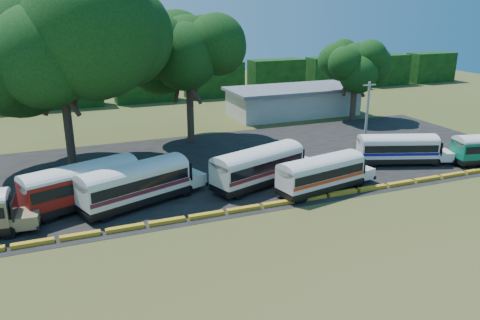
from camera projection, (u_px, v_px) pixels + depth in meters
name	position (u px, v px, depth m)	size (l,w,h in m)	color
ground	(266.00, 213.00, 35.78)	(160.00, 160.00, 0.00)	#3B4E1A
asphalt_strip	(225.00, 165.00, 46.73)	(64.00, 24.00, 0.02)	black
curb	(261.00, 206.00, 36.61)	(53.70, 0.45, 0.30)	gold
terminal_building	(293.00, 101.00, 67.96)	(19.00, 9.00, 4.00)	beige
treeline_backdrop	(145.00, 84.00, 77.27)	(130.00, 4.00, 6.00)	black
bus_red	(84.00, 182.00, 36.37)	(11.05, 6.20, 3.55)	black
bus_cream_west	(137.00, 182.00, 36.59)	(10.92, 6.19, 3.51)	black
bus_cream_east	(260.00, 165.00, 40.59)	(10.90, 5.98, 3.50)	black
bus_white_red	(322.00, 172.00, 39.37)	(9.86, 4.18, 3.15)	black
bus_white_blue	(399.00, 147.00, 46.41)	(9.54, 5.22, 3.06)	black
tree_west	(58.00, 39.00, 41.53)	(15.12, 15.12, 17.83)	#3C271E
tree_center	(188.00, 50.00, 51.63)	(10.37, 10.37, 14.31)	#3C271E
tree_east	(356.00, 64.00, 63.10)	(7.38, 7.38, 10.55)	#3C271E
utility_pole	(367.00, 113.00, 52.72)	(1.60, 0.30, 7.15)	gray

